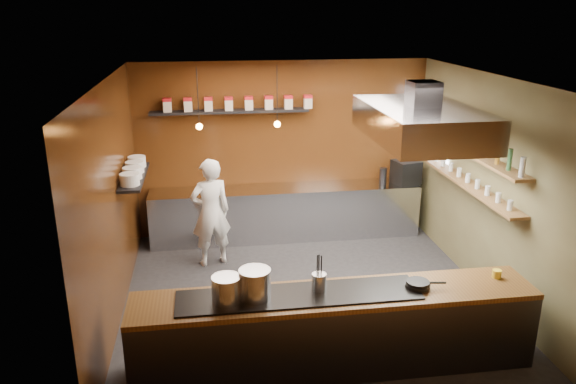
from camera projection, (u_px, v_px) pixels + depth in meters
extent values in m
plane|color=black|center=(308.00, 297.00, 7.81)|extent=(5.00, 5.00, 0.00)
plane|color=#3C190A|center=(283.00, 149.00, 9.68)|extent=(5.00, 0.00, 5.00)
plane|color=#3C190A|center=(112.00, 204.00, 6.99)|extent=(0.00, 5.00, 5.00)
plane|color=brown|center=(489.00, 186.00, 7.69)|extent=(0.00, 5.00, 5.00)
plane|color=silver|center=(311.00, 79.00, 6.86)|extent=(5.00, 5.00, 0.00)
plane|color=white|center=(438.00, 132.00, 9.15)|extent=(0.00, 1.00, 1.00)
cube|color=silver|center=(286.00, 212.00, 9.71)|extent=(4.60, 0.65, 0.90)
cube|color=#38383D|center=(335.00, 333.00, 6.18)|extent=(4.40, 0.70, 0.86)
cube|color=brown|center=(336.00, 296.00, 6.03)|extent=(4.40, 0.72, 0.06)
cube|color=black|center=(299.00, 295.00, 5.96)|extent=(2.60, 0.55, 0.02)
cube|color=black|center=(230.00, 111.00, 9.21)|extent=(2.60, 0.26, 0.04)
cube|color=black|center=(134.00, 177.00, 7.94)|extent=(0.30, 1.40, 0.04)
cube|color=brown|center=(471.00, 152.00, 7.81)|extent=(0.26, 2.80, 0.04)
cube|color=brown|center=(467.00, 184.00, 7.96)|extent=(0.26, 2.80, 0.04)
cube|color=#38383D|center=(423.00, 94.00, 6.72)|extent=(0.35, 0.35, 0.30)
cube|color=silver|center=(421.00, 123.00, 6.83)|extent=(1.20, 2.00, 0.40)
cube|color=white|center=(420.00, 139.00, 6.89)|extent=(1.00, 1.80, 0.02)
cylinder|color=black|center=(198.00, 97.00, 8.41)|extent=(0.01, 0.01, 0.90)
sphere|color=orange|center=(199.00, 127.00, 8.55)|extent=(0.10, 0.10, 0.10)
cylinder|color=black|center=(277.00, 95.00, 8.57)|extent=(0.01, 0.01, 0.90)
sphere|color=orange|center=(277.00, 124.00, 8.72)|extent=(0.10, 0.10, 0.10)
cube|color=beige|center=(167.00, 107.00, 9.04)|extent=(0.13, 0.13, 0.17)
cube|color=#B2151C|center=(167.00, 100.00, 9.00)|extent=(0.13, 0.13, 0.05)
cube|color=beige|center=(188.00, 106.00, 9.08)|extent=(0.13, 0.13, 0.17)
cube|color=#B2151C|center=(188.00, 99.00, 9.05)|extent=(0.14, 0.13, 0.05)
cube|color=beige|center=(209.00, 106.00, 9.13)|extent=(0.13, 0.13, 0.17)
cube|color=#B2151C|center=(208.00, 99.00, 9.09)|extent=(0.13, 0.13, 0.05)
cube|color=beige|center=(229.00, 105.00, 9.17)|extent=(0.13, 0.13, 0.17)
cube|color=#B2151C|center=(229.00, 98.00, 9.14)|extent=(0.14, 0.13, 0.05)
cube|color=beige|center=(249.00, 105.00, 9.22)|extent=(0.13, 0.13, 0.17)
cube|color=#B2151C|center=(249.00, 98.00, 9.18)|extent=(0.14, 0.13, 0.05)
cube|color=beige|center=(269.00, 104.00, 9.26)|extent=(0.13, 0.13, 0.17)
cube|color=#B2151C|center=(269.00, 97.00, 9.23)|extent=(0.14, 0.13, 0.05)
cube|color=beige|center=(288.00, 104.00, 9.31)|extent=(0.13, 0.13, 0.17)
cube|color=#B2151C|center=(288.00, 97.00, 9.27)|extent=(0.14, 0.13, 0.05)
cube|color=beige|center=(308.00, 103.00, 9.35)|extent=(0.13, 0.13, 0.17)
cube|color=#B2151C|center=(308.00, 97.00, 9.32)|extent=(0.14, 0.13, 0.05)
cylinder|color=white|center=(130.00, 179.00, 7.48)|extent=(0.26, 0.26, 0.16)
cylinder|color=white|center=(132.00, 173.00, 7.76)|extent=(0.26, 0.26, 0.16)
cylinder|color=white|center=(135.00, 167.00, 8.05)|extent=(0.26, 0.26, 0.16)
cylinder|color=white|center=(137.00, 162.00, 8.33)|extent=(0.26, 0.26, 0.16)
cylinder|color=silver|center=(522.00, 167.00, 6.55)|extent=(0.06, 0.06, 0.24)
cylinder|color=#2D5933|center=(510.00, 161.00, 6.82)|extent=(0.06, 0.06, 0.24)
cylinder|color=#8C601E|center=(498.00, 155.00, 7.09)|extent=(0.06, 0.06, 0.24)
cylinder|color=silver|center=(487.00, 149.00, 7.36)|extent=(0.06, 0.06, 0.24)
cylinder|color=#2D5933|center=(477.00, 144.00, 7.63)|extent=(0.06, 0.06, 0.24)
cylinder|color=#8C601E|center=(467.00, 139.00, 7.90)|extent=(0.06, 0.06, 0.24)
cylinder|color=silver|center=(458.00, 135.00, 8.17)|extent=(0.06, 0.06, 0.24)
cylinder|color=#2D5933|center=(450.00, 131.00, 8.45)|extent=(0.06, 0.06, 0.24)
cylinder|color=#8C601E|center=(442.00, 127.00, 8.72)|extent=(0.06, 0.06, 0.24)
cylinder|color=silver|center=(435.00, 123.00, 8.99)|extent=(0.06, 0.06, 0.24)
cylinder|color=silver|center=(510.00, 205.00, 6.86)|extent=(0.07, 0.07, 0.13)
cylinder|color=silver|center=(498.00, 198.00, 7.12)|extent=(0.07, 0.07, 0.13)
cylinder|color=silver|center=(488.00, 191.00, 7.39)|extent=(0.07, 0.07, 0.13)
cylinder|color=silver|center=(477.00, 184.00, 7.66)|extent=(0.07, 0.07, 0.13)
cylinder|color=silver|center=(468.00, 178.00, 7.93)|extent=(0.07, 0.07, 0.13)
cylinder|color=silver|center=(459.00, 172.00, 8.20)|extent=(0.07, 0.07, 0.13)
cylinder|color=silver|center=(451.00, 167.00, 8.47)|extent=(0.07, 0.07, 0.13)
cylinder|color=silver|center=(443.00, 162.00, 8.74)|extent=(0.07, 0.07, 0.13)
cylinder|color=silver|center=(436.00, 157.00, 9.01)|extent=(0.07, 0.07, 0.13)
cylinder|color=silver|center=(255.00, 284.00, 5.84)|extent=(0.44, 0.44, 0.33)
cylinder|color=silver|center=(226.00, 289.00, 5.77)|extent=(0.40, 0.40, 0.29)
cylinder|color=silver|center=(319.00, 282.00, 6.00)|extent=(0.17, 0.17, 0.20)
cylinder|color=black|center=(418.00, 285.00, 6.11)|extent=(0.27, 0.27, 0.03)
cylinder|color=black|center=(418.00, 283.00, 6.10)|extent=(0.25, 0.25, 0.03)
cylinder|color=black|center=(438.00, 283.00, 6.10)|extent=(0.18, 0.05, 0.02)
cylinder|color=yellow|center=(497.00, 274.00, 6.36)|extent=(0.13, 0.13, 0.09)
cube|color=black|center=(406.00, 172.00, 9.73)|extent=(0.49, 0.48, 0.41)
imported|color=silver|center=(211.00, 213.00, 8.56)|extent=(0.71, 0.56, 1.70)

